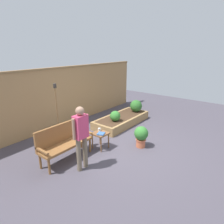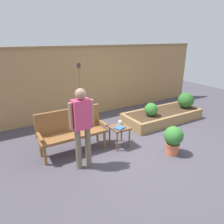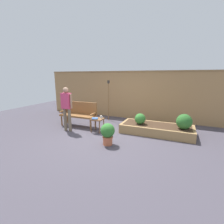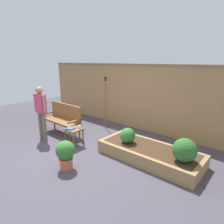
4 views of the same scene
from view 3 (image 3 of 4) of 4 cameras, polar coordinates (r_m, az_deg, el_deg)
The scene contains 12 objects.
ground_plane at distance 5.43m, azimuth -3.00°, elevation -8.37°, with size 14.00×14.00×0.00m, color #47424C.
fence_back at distance 7.54m, azimuth 5.68°, elevation 6.06°, with size 8.40×0.14×2.16m.
garden_bench at distance 6.51m, azimuth -11.41°, elevation -0.06°, with size 1.44×0.48×0.94m.
side_table at distance 5.73m, azimuth -5.15°, elevation -3.11°, with size 0.40×0.40×0.48m.
cup_on_table at distance 5.76m, azimuth -3.86°, elevation -1.72°, with size 0.11×0.08×0.08m.
book_on_table at distance 5.67m, azimuth -6.03°, elevation -2.25°, with size 0.20×0.19×0.03m, color #38609E.
potted_boxwood at distance 4.66m, azimuth -1.54°, elevation -7.23°, with size 0.41×0.41×0.63m.
raised_planter_bed at distance 5.82m, azimuth 15.31°, elevation -5.80°, with size 2.40×1.00×0.30m.
shrub_near_bench at distance 5.72m, azimuth 9.86°, elevation -2.35°, with size 0.37×0.37×0.37m.
shrub_far_corner at distance 5.57m, azimuth 23.99°, elevation -3.11°, with size 0.48×0.48×0.48m.
tiki_torch at distance 7.08m, azimuth -1.24°, elevation 6.56°, with size 0.10×0.10×1.75m.
person_by_bench at distance 5.90m, azimuth -15.66°, elevation 2.27°, with size 0.47×0.20×1.56m.
Camera 3 is at (2.25, -4.55, 1.94)m, focal length 26.06 mm.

